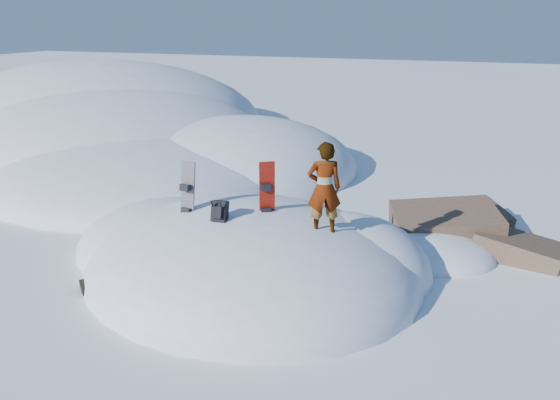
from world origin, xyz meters
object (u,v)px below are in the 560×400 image
(person, at_px, (324,188))
(snowboard_red, at_px, (267,201))
(backpack, at_px, (219,211))
(snowboard_dark, at_px, (187,202))

(person, bearing_deg, snowboard_red, -32.86)
(backpack, bearing_deg, person, 11.76)
(backpack, distance_m, person, 2.02)
(snowboard_dark, distance_m, person, 2.84)
(snowboard_dark, relative_size, backpack, 3.46)
(snowboard_dark, bearing_deg, person, 9.03)
(snowboard_red, bearing_deg, person, -38.63)
(backpack, xyz_separation_m, person, (1.88, 0.52, 0.50))
(snowboard_red, relative_size, person, 0.94)
(snowboard_red, height_order, backpack, snowboard_red)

